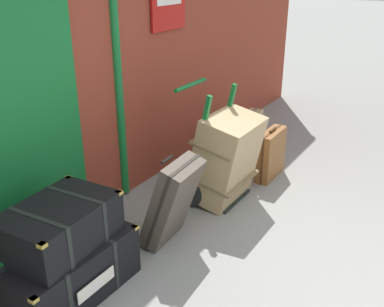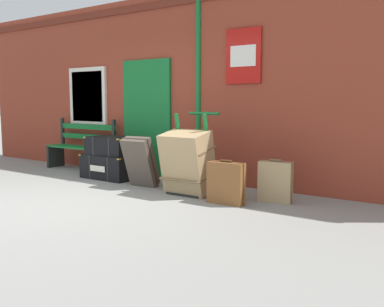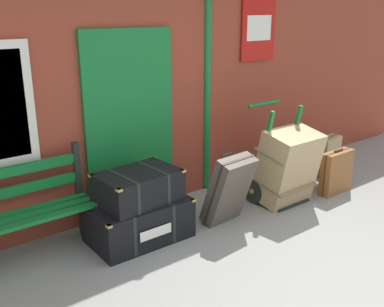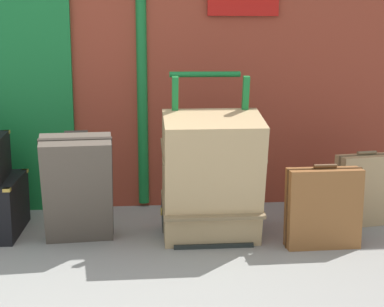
# 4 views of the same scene
# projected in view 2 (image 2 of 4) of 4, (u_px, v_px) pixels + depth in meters

# --- Properties ---
(ground_plane) EXTENTS (60.00, 60.00, 0.00)m
(ground_plane) POSITION_uv_depth(u_px,v_px,m) (53.00, 203.00, 5.87)
(ground_plane) COLOR gray
(brick_facade) EXTENTS (10.40, 0.35, 3.20)m
(brick_facade) POSITION_uv_depth(u_px,v_px,m) (170.00, 88.00, 7.79)
(brick_facade) COLOR brown
(brick_facade) RESTS_ON ground
(platform_bench) EXTENTS (1.60, 0.43, 1.01)m
(platform_bench) POSITION_uv_depth(u_px,v_px,m) (82.00, 147.00, 8.66)
(platform_bench) COLOR #146B2D
(platform_bench) RESTS_ON ground
(steamer_trunk_base) EXTENTS (1.02, 0.68, 0.43)m
(steamer_trunk_base) POSITION_uv_depth(u_px,v_px,m) (112.00, 166.00, 7.74)
(steamer_trunk_base) COLOR black
(steamer_trunk_base) RESTS_ON ground
(steamer_trunk_middle) EXTENTS (0.84, 0.60, 0.33)m
(steamer_trunk_middle) POSITION_uv_depth(u_px,v_px,m) (111.00, 146.00, 7.68)
(steamer_trunk_middle) COLOR black
(steamer_trunk_middle) RESTS_ON steamer_trunk_base
(porters_trolley) EXTENTS (0.71, 0.61, 1.20)m
(porters_trolley) POSITION_uv_depth(u_px,v_px,m) (194.00, 174.00, 6.51)
(porters_trolley) COLOR black
(porters_trolley) RESTS_ON ground
(large_brown_trunk) EXTENTS (0.70, 0.60, 0.95)m
(large_brown_trunk) POSITION_uv_depth(u_px,v_px,m) (188.00, 162.00, 6.34)
(large_brown_trunk) COLOR tan
(large_brown_trunk) RESTS_ON ground
(suitcase_slate) EXTENTS (0.53, 0.16, 0.60)m
(suitcase_slate) POSITION_uv_depth(u_px,v_px,m) (226.00, 183.00, 5.78)
(suitcase_slate) COLOR brown
(suitcase_slate) RESTS_ON ground
(suitcase_umber) EXTENTS (0.51, 0.47, 0.81)m
(suitcase_umber) POSITION_uv_depth(u_px,v_px,m) (140.00, 162.00, 6.90)
(suitcase_umber) COLOR #51473D
(suitcase_umber) RESTS_ON ground
(suitcase_beige) EXTENTS (0.47, 0.24, 0.59)m
(suitcase_beige) POSITION_uv_depth(u_px,v_px,m) (275.00, 182.00, 5.89)
(suitcase_beige) COLOR tan
(suitcase_beige) RESTS_ON ground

